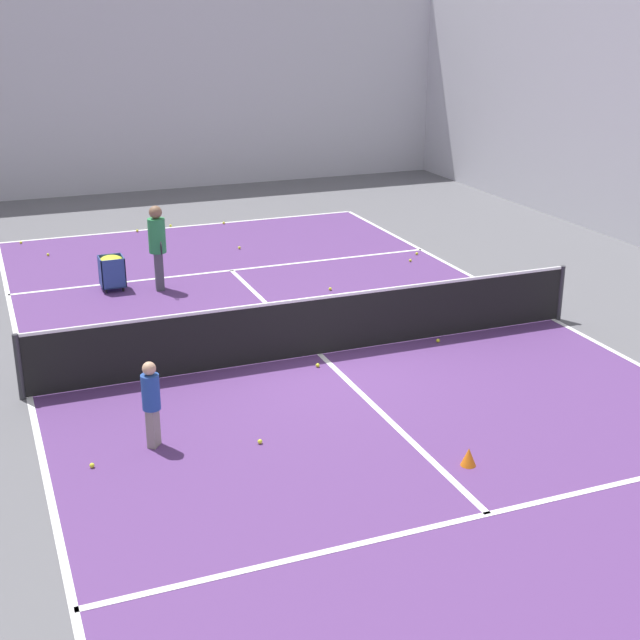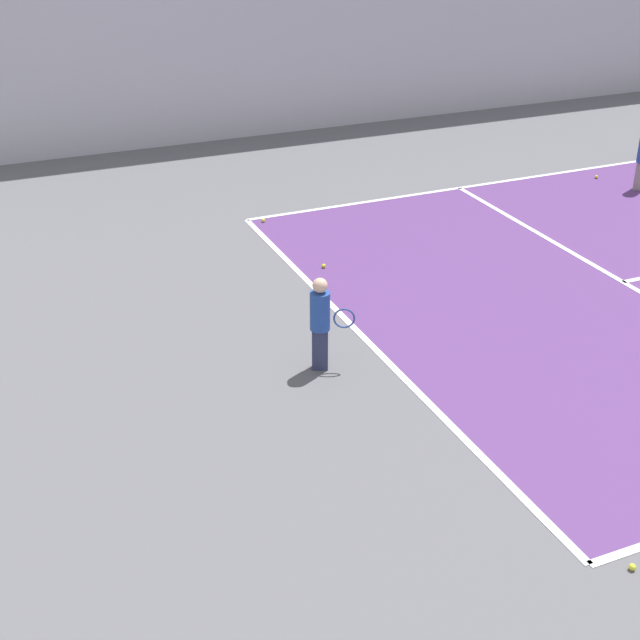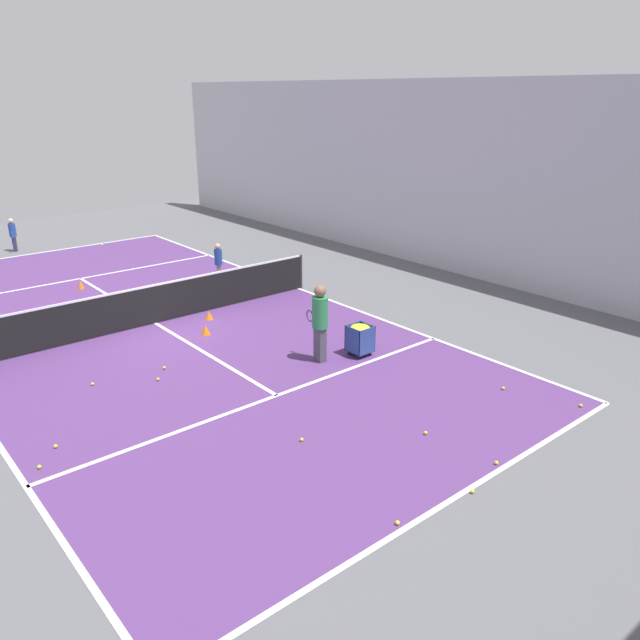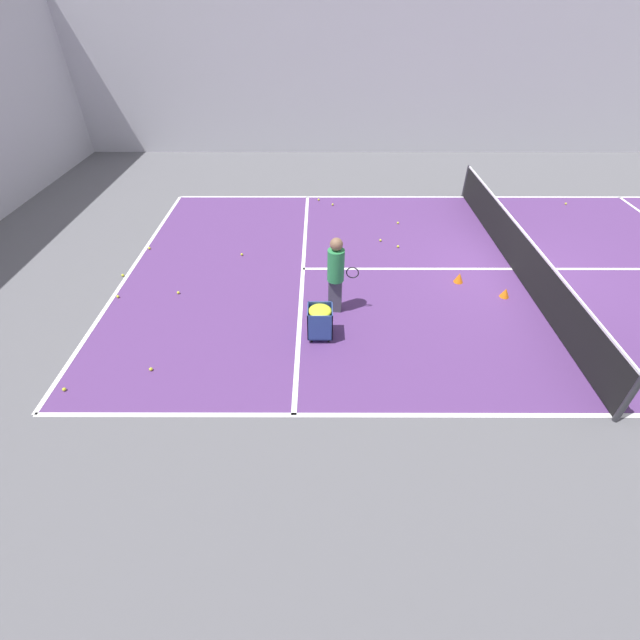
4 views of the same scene
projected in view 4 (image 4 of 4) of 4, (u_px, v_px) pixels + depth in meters
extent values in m
plane|color=#5B5B60|center=(512.00, 269.00, 11.40)|extent=(34.89, 34.89, 0.00)
cube|color=#563370|center=(512.00, 269.00, 11.40)|extent=(9.89, 20.32, 0.00)
cube|color=white|center=(132.00, 269.00, 11.41)|extent=(9.89, 0.10, 0.00)
cube|color=white|center=(612.00, 416.00, 7.50)|extent=(0.10, 20.32, 0.00)
cube|color=white|center=(463.00, 197.00, 15.29)|extent=(0.10, 20.32, 0.00)
cube|color=white|center=(303.00, 269.00, 11.40)|extent=(9.89, 0.10, 0.00)
cube|color=white|center=(512.00, 269.00, 11.39)|extent=(0.10, 11.17, 0.00)
cube|color=silver|center=(445.00, 72.00, 17.56)|extent=(0.15, 31.19, 6.34)
cylinder|color=#2D2D33|center=(629.00, 399.00, 7.09)|extent=(0.10, 0.10, 1.09)
cylinder|color=#2D2D33|center=(466.00, 181.00, 15.04)|extent=(0.10, 0.10, 1.09)
cube|color=black|center=(518.00, 251.00, 11.07)|extent=(9.99, 0.03, 1.02)
cube|color=white|center=(524.00, 233.00, 10.74)|extent=(9.99, 0.04, 0.05)
cube|color=#4C4C56|center=(335.00, 295.00, 9.70)|extent=(0.21, 0.32, 0.83)
cylinder|color=#2D8C4C|center=(336.00, 265.00, 9.22)|extent=(0.41, 0.41, 0.74)
sphere|color=#846047|center=(336.00, 244.00, 8.90)|extent=(0.28, 0.28, 0.28)
torus|color=black|center=(352.00, 273.00, 9.33)|extent=(0.06, 0.28, 0.28)
cube|color=#2D478C|center=(320.00, 332.00, 9.14)|extent=(0.51, 0.52, 0.02)
cube|color=#2D478C|center=(332.00, 321.00, 8.94)|extent=(0.51, 0.02, 0.63)
cube|color=#2D478C|center=(308.00, 321.00, 8.94)|extent=(0.51, 0.02, 0.63)
cube|color=#2D478C|center=(320.00, 328.00, 8.75)|extent=(0.02, 0.52, 0.63)
cube|color=#2D478C|center=(320.00, 314.00, 9.14)|extent=(0.02, 0.52, 0.63)
ellipsoid|color=yellow|center=(320.00, 311.00, 8.78)|extent=(0.47, 0.48, 0.16)
cylinder|color=black|center=(329.00, 340.00, 9.03)|extent=(0.05, 0.05, 0.11)
cylinder|color=black|center=(328.00, 329.00, 9.31)|extent=(0.05, 0.05, 0.11)
cylinder|color=black|center=(311.00, 340.00, 9.03)|extent=(0.05, 0.05, 0.11)
cylinder|color=black|center=(312.00, 329.00, 9.31)|extent=(0.05, 0.05, 0.11)
cone|color=orange|center=(459.00, 278.00, 10.82)|extent=(0.24, 0.24, 0.26)
cone|color=orange|center=(505.00, 293.00, 10.31)|extent=(0.23, 0.23, 0.23)
sphere|color=yellow|center=(118.00, 297.00, 10.32)|extent=(0.07, 0.07, 0.07)
sphere|color=yellow|center=(398.00, 223.00, 13.54)|extent=(0.07, 0.07, 0.07)
sphere|color=yellow|center=(319.00, 200.00, 15.02)|extent=(0.07, 0.07, 0.07)
sphere|color=yellow|center=(242.00, 254.00, 11.95)|extent=(0.07, 0.07, 0.07)
sphere|color=yellow|center=(333.00, 204.00, 14.69)|extent=(0.07, 0.07, 0.07)
sphere|color=yellow|center=(398.00, 247.00, 12.31)|extent=(0.07, 0.07, 0.07)
sphere|color=yellow|center=(123.00, 275.00, 11.08)|extent=(0.07, 0.07, 0.07)
sphere|color=yellow|center=(151.00, 369.00, 8.36)|extent=(0.07, 0.07, 0.07)
sphere|color=yellow|center=(149.00, 248.00, 12.23)|extent=(0.07, 0.07, 0.07)
sphere|color=yellow|center=(566.00, 204.00, 14.74)|extent=(0.07, 0.07, 0.07)
sphere|color=yellow|center=(536.00, 273.00, 11.18)|extent=(0.07, 0.07, 0.07)
sphere|color=yellow|center=(380.00, 240.00, 12.61)|extent=(0.07, 0.07, 0.07)
sphere|color=yellow|center=(495.00, 230.00, 13.13)|extent=(0.07, 0.07, 0.07)
sphere|color=yellow|center=(178.00, 293.00, 10.45)|extent=(0.07, 0.07, 0.07)
sphere|color=yellow|center=(64.00, 389.00, 7.94)|extent=(0.07, 0.07, 0.07)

